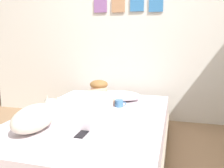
{
  "coord_description": "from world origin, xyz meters",
  "views": [
    {
      "loc": [
        0.65,
        -1.55,
        1.07
      ],
      "look_at": [
        0.02,
        0.79,
        0.63
      ],
      "focal_mm": 37.63,
      "sensor_mm": 36.0,
      "label": 1
    }
  ],
  "objects_px": {
    "pillow": "(119,96)",
    "dog": "(37,116)",
    "coffee_cup": "(119,103)",
    "cell_phone": "(81,134)",
    "bed": "(94,134)",
    "person_lying": "(87,102)"
  },
  "relations": [
    {
      "from": "pillow",
      "to": "dog",
      "type": "distance_m",
      "value": 1.16
    },
    {
      "from": "coffee_cup",
      "to": "cell_phone",
      "type": "relative_size",
      "value": 0.89
    },
    {
      "from": "cell_phone",
      "to": "bed",
      "type": "bearing_deg",
      "value": 98.81
    },
    {
      "from": "bed",
      "to": "pillow",
      "type": "distance_m",
      "value": 0.68
    },
    {
      "from": "bed",
      "to": "cell_phone",
      "type": "relative_size",
      "value": 14.27
    },
    {
      "from": "coffee_cup",
      "to": "cell_phone",
      "type": "xyz_separation_m",
      "value": [
        -0.09,
        -0.83,
        -0.03
      ]
    },
    {
      "from": "pillow",
      "to": "person_lying",
      "type": "bearing_deg",
      "value": -107.14
    },
    {
      "from": "person_lying",
      "to": "dog",
      "type": "height_order",
      "value": "person_lying"
    },
    {
      "from": "cell_phone",
      "to": "coffee_cup",
      "type": "bearing_deg",
      "value": 83.63
    },
    {
      "from": "person_lying",
      "to": "dog",
      "type": "distance_m",
      "value": 0.55
    },
    {
      "from": "dog",
      "to": "coffee_cup",
      "type": "distance_m",
      "value": 0.94
    },
    {
      "from": "person_lying",
      "to": "cell_phone",
      "type": "relative_size",
      "value": 6.57
    },
    {
      "from": "pillow",
      "to": "cell_phone",
      "type": "relative_size",
      "value": 3.71
    },
    {
      "from": "bed",
      "to": "coffee_cup",
      "type": "distance_m",
      "value": 0.44
    },
    {
      "from": "dog",
      "to": "coffee_cup",
      "type": "relative_size",
      "value": 4.6
    },
    {
      "from": "bed",
      "to": "person_lying",
      "type": "height_order",
      "value": "person_lying"
    },
    {
      "from": "person_lying",
      "to": "dog",
      "type": "xyz_separation_m",
      "value": [
        -0.23,
        -0.5,
        -0.0
      ]
    },
    {
      "from": "coffee_cup",
      "to": "dog",
      "type": "bearing_deg",
      "value": -120.83
    },
    {
      "from": "bed",
      "to": "pillow",
      "type": "xyz_separation_m",
      "value": [
        0.1,
        0.62,
        0.25
      ]
    },
    {
      "from": "person_lying",
      "to": "dog",
      "type": "bearing_deg",
      "value": -114.76
    },
    {
      "from": "dog",
      "to": "coffee_cup",
      "type": "bearing_deg",
      "value": 59.17
    },
    {
      "from": "dog",
      "to": "coffee_cup",
      "type": "xyz_separation_m",
      "value": [
        0.48,
        0.8,
        -0.07
      ]
    }
  ]
}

